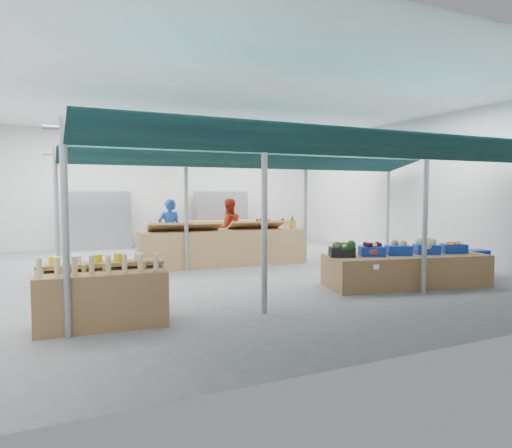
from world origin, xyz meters
The scene contains 23 objects.
floor centered at (0.00, 0.00, 0.00)m, with size 13.00×13.00×0.00m, color slate.
hall centered at (0.00, 1.44, 2.65)m, with size 13.00×13.00×13.00m.
pole_grid centered at (0.75, -1.75, 1.81)m, with size 10.00×4.60×3.00m.
awnings centered at (0.75, -1.75, 2.78)m, with size 9.50×7.08×0.30m.
back_shelving_left centered at (-2.50, 6.00, 1.00)m, with size 2.00×0.50×2.00m, color #B23F33.
back_shelving_right centered at (2.00, 6.00, 1.00)m, with size 2.00×0.50×2.00m, color #B23F33.
bottle_shelf centered at (-3.49, -3.58, 0.45)m, with size 1.91×1.26×1.10m.
veg_counter centered at (2.73, -3.27, 0.33)m, with size 3.44×1.15×0.67m, color brown.
fruit_counter centered at (0.17, 0.99, 0.48)m, with size 4.52×1.08×0.97m, color brown.
far_counter centered at (1.76, 5.06, 0.48)m, with size 5.31×1.06×0.96m, color brown.
crate_stack centered at (4.86, -3.24, 0.33)m, with size 0.54×0.38×0.65m, color #0E33A1.
vendor_left centered at (-1.03, 2.09, 0.90)m, with size 0.66×0.43×1.81m, color #1842A2.
vendor_right centered at (0.77, 2.09, 0.90)m, with size 0.88×0.68×1.81m, color #AD2915.
crate_broccoli centered at (1.28, -2.97, 0.83)m, with size 0.60×0.52×0.35m.
crate_beets centered at (1.94, -3.10, 0.80)m, with size 0.60×0.52×0.29m.
crate_celeriac centered at (2.55, -3.23, 0.81)m, with size 0.60×0.52×0.31m.
crate_cabbage centered at (3.20, -3.37, 0.83)m, with size 0.60×0.52×0.35m.
crate_carrots centered at (3.86, -3.50, 0.78)m, with size 0.60×0.52×0.29m.
sparrow centered at (1.11, -3.05, 0.92)m, with size 0.12×0.09×0.11m.
pole_ribbon centered at (0.23, -5.24, 1.08)m, with size 0.12×0.12×0.28m.
apple_heap_yellow centered at (-0.91, 0.96, 1.13)m, with size 1.98×0.98×0.27m.
apple_heap_red centered at (1.07, 0.81, 1.13)m, with size 1.59×0.92×0.27m.
pineapple centered at (2.20, 0.73, 1.15)m, with size 0.14×0.14×0.39m.
Camera 1 is at (-4.25, -10.66, 2.00)m, focal length 32.00 mm.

